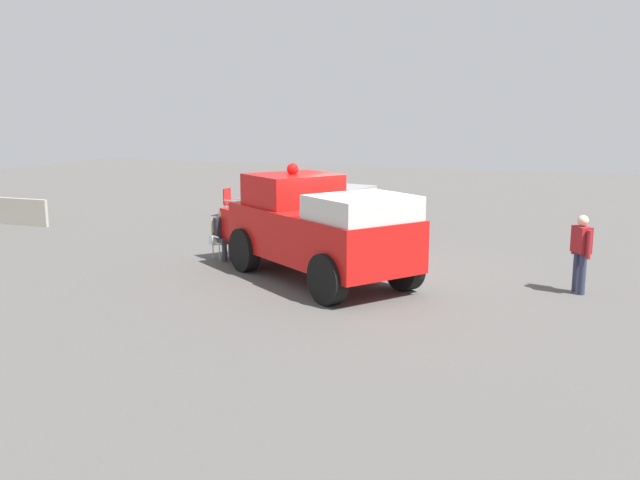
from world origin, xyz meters
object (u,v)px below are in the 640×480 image
(spectator_standing, at_px, (581,249))
(traffic_cone, at_px, (393,247))
(classic_hot_rod, at_px, (329,208))
(lawn_chair_spare, at_px, (379,202))
(vintage_fire_truck, at_px, (314,227))
(lawn_chair_near_truck, at_px, (222,236))
(spectator_seated, at_px, (224,233))
(lawn_chair_by_car, at_px, (230,200))

(spectator_standing, relative_size, traffic_cone, 2.64)
(classic_hot_rod, xyz_separation_m, lawn_chair_spare, (-0.82, -2.99, -0.16))
(vintage_fire_truck, bearing_deg, lawn_chair_spare, -83.73)
(lawn_chair_near_truck, distance_m, traffic_cone, 4.46)
(vintage_fire_truck, relative_size, traffic_cone, 9.62)
(vintage_fire_truck, xyz_separation_m, lawn_chair_near_truck, (3.01, -1.14, -0.61))
(vintage_fire_truck, distance_m, lawn_chair_spare, 9.06)
(lawn_chair_near_truck, bearing_deg, traffic_cone, -160.39)
(spectator_standing, height_order, traffic_cone, spectator_standing)
(lawn_chair_spare, relative_size, spectator_standing, 0.61)
(spectator_seated, bearing_deg, lawn_chair_by_car, -63.42)
(spectator_seated, bearing_deg, traffic_cone, -158.92)
(lawn_chair_spare, height_order, traffic_cone, lawn_chair_spare)
(spectator_seated, bearing_deg, vintage_fire_truck, 159.98)
(lawn_chair_near_truck, relative_size, lawn_chair_by_car, 1.00)
(vintage_fire_truck, height_order, lawn_chair_near_truck, vintage_fire_truck)
(vintage_fire_truck, xyz_separation_m, spectator_seated, (2.91, -1.06, -0.50))
(lawn_chair_near_truck, height_order, lawn_chair_by_car, same)
(vintage_fire_truck, distance_m, lawn_chair_by_car, 9.72)
(lawn_chair_spare, bearing_deg, spectator_seated, 76.35)
(classic_hot_rod, xyz_separation_m, lawn_chair_by_car, (4.33, -1.51, -0.16))
(lawn_chair_near_truck, relative_size, spectator_seated, 0.79)
(lawn_chair_by_car, distance_m, spectator_seated, 7.21)
(spectator_standing, bearing_deg, lawn_chair_by_car, -29.83)
(lawn_chair_near_truck, xyz_separation_m, traffic_cone, (-4.20, -1.49, -0.28))
(lawn_chair_by_car, distance_m, lawn_chair_spare, 5.36)
(lawn_chair_by_car, xyz_separation_m, traffic_cone, (-7.32, 4.87, -0.28))
(classic_hot_rod, bearing_deg, lawn_chair_spare, -105.30)
(spectator_standing, bearing_deg, traffic_cone, -23.05)
(traffic_cone, bearing_deg, lawn_chair_by_car, -33.63)
(lawn_chair_near_truck, distance_m, spectator_seated, 0.17)
(vintage_fire_truck, bearing_deg, lawn_chair_by_car, -50.73)
(classic_hot_rod, bearing_deg, lawn_chair_by_car, -19.23)
(vintage_fire_truck, relative_size, lawn_chair_by_car, 5.99)
(lawn_chair_by_car, height_order, traffic_cone, lawn_chair_by_car)
(lawn_chair_by_car, relative_size, traffic_cone, 1.61)
(classic_hot_rod, height_order, spectator_standing, spectator_standing)
(traffic_cone, bearing_deg, lawn_chair_near_truck, 19.61)
(lawn_chair_near_truck, relative_size, traffic_cone, 1.61)
(vintage_fire_truck, distance_m, spectator_seated, 3.14)
(lawn_chair_near_truck, bearing_deg, lawn_chair_by_car, -63.85)
(vintage_fire_truck, relative_size, classic_hot_rod, 1.31)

